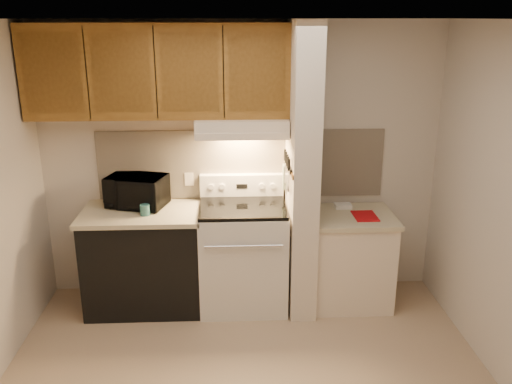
{
  "coord_description": "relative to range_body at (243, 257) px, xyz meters",
  "views": [
    {
      "loc": [
        -0.09,
        -3.29,
        2.51
      ],
      "look_at": [
        0.1,
        0.75,
        1.2
      ],
      "focal_mm": 38.0,
      "sensor_mm": 36.0,
      "label": 1
    }
  ],
  "objects": [
    {
      "name": "cab_gap_b",
      "position": [
        -0.69,
        0.01,
        1.62
      ],
      "size": [
        0.01,
        0.01,
        0.73
      ],
      "primitive_type": "cube",
      "color": "black",
      "rests_on": "upper_cabinets"
    },
    {
      "name": "knife_blade_b",
      "position": [
        0.38,
        -0.13,
        0.75
      ],
      "size": [
        0.01,
        0.04,
        0.18
      ],
      "primitive_type": "cube",
      "color": "silver",
      "rests_on": "knife_strip"
    },
    {
      "name": "range_knob_left_outer",
      "position": [
        -0.28,
        0.24,
        0.59
      ],
      "size": [
        0.05,
        0.02,
        0.05
      ],
      "primitive_type": "cylinder",
      "rotation": [
        1.57,
        0.0,
        0.0
      ],
      "color": "silver",
      "rests_on": "range_backguard"
    },
    {
      "name": "wall_back",
      "position": [
        0.0,
        0.34,
        0.79
      ],
      "size": [
        3.6,
        2.5,
        0.02
      ],
      "primitive_type": "cube",
      "rotation": [
        1.57,
        0.0,
        0.0
      ],
      "color": "beige",
      "rests_on": "floor"
    },
    {
      "name": "backsplash",
      "position": [
        0.0,
        0.33,
        0.78
      ],
      "size": [
        2.6,
        0.02,
        0.63
      ],
      "primitive_type": "cube",
      "color": "beige",
      "rests_on": "wall_back"
    },
    {
      "name": "cooktop",
      "position": [
        0.0,
        0.0,
        0.48
      ],
      "size": [
        0.74,
        0.64,
        0.03
      ],
      "primitive_type": "cube",
      "color": "black",
      "rests_on": "range_body"
    },
    {
      "name": "range_knob_left_inner",
      "position": [
        -0.18,
        0.24,
        0.59
      ],
      "size": [
        0.05,
        0.02,
        0.05
      ],
      "primitive_type": "cylinder",
      "rotation": [
        1.57,
        0.0,
        0.0
      ],
      "color": "silver",
      "rests_on": "range_backguard"
    },
    {
      "name": "range_hood",
      "position": [
        0.0,
        0.12,
        1.17
      ],
      "size": [
        0.78,
        0.44,
        0.15
      ],
      "primitive_type": "cube",
      "color": "#F1E0C9",
      "rests_on": "upper_cabinets"
    },
    {
      "name": "white_box",
      "position": [
        0.92,
        0.17,
        0.41
      ],
      "size": [
        0.15,
        0.11,
        0.04
      ],
      "primitive_type": "cube",
      "rotation": [
        0.0,
        0.0,
        0.05
      ],
      "color": "white",
      "rests_on": "right_countertop"
    },
    {
      "name": "knife_blade_a",
      "position": [
        0.38,
        -0.21,
        0.76
      ],
      "size": [
        0.01,
        0.03,
        0.16
      ],
      "primitive_type": "cube",
      "color": "silver",
      "rests_on": "knife_strip"
    },
    {
      "name": "dishwasher_front",
      "position": [
        -0.88,
        0.01,
        -0.03
      ],
      "size": [
        1.0,
        0.63,
        0.87
      ],
      "primitive_type": "cube",
      "color": "black",
      "rests_on": "floor"
    },
    {
      "name": "outlet",
      "position": [
        -0.48,
        0.32,
        0.64
      ],
      "size": [
        0.08,
        0.01,
        0.12
      ],
      "primitive_type": "cube",
      "color": "#F1E0C9",
      "rests_on": "backsplash"
    },
    {
      "name": "red_folder",
      "position": [
        1.07,
        -0.06,
        0.39
      ],
      "size": [
        0.2,
        0.27,
        0.01
      ],
      "primitive_type": "cube",
      "rotation": [
        0.0,
        0.0,
        0.02
      ],
      "color": "#B80B11",
      "rests_on": "right_countertop"
    },
    {
      "name": "oven_handle",
      "position": [
        0.0,
        -0.35,
        0.26
      ],
      "size": [
        0.65,
        0.02,
        0.02
      ],
      "primitive_type": "cylinder",
      "rotation": [
        0.0,
        1.57,
        0.0
      ],
      "color": "silver",
      "rests_on": "range_body"
    },
    {
      "name": "cab_gap_c",
      "position": [
        -0.14,
        0.01,
        1.62
      ],
      "size": [
        0.01,
        0.01,
        0.73
      ],
      "primitive_type": "cube",
      "color": "black",
      "rests_on": "upper_cabinets"
    },
    {
      "name": "knife_strip",
      "position": [
        0.39,
        -0.06,
        0.86
      ],
      "size": [
        0.02,
        0.42,
        0.04
      ],
      "primitive_type": "cube",
      "color": "black",
      "rests_on": "partition_pillar"
    },
    {
      "name": "cab_door_d",
      "position": [
        0.13,
        0.01,
        1.62
      ],
      "size": [
        0.46,
        0.01,
        0.63
      ],
      "primitive_type": "cube",
      "color": "brown",
      "rests_on": "upper_cabinets"
    },
    {
      "name": "microwave",
      "position": [
        -0.93,
        0.15,
        0.59
      ],
      "size": [
        0.57,
        0.46,
        0.28
      ],
      "primitive_type": "imported",
      "rotation": [
        0.0,
        0.0,
        -0.27
      ],
      "color": "black",
      "rests_on": "left_countertop"
    },
    {
      "name": "spoon_rest",
      "position": [
        -0.96,
        0.21,
        0.46
      ],
      "size": [
        0.22,
        0.13,
        0.01
      ],
      "primitive_type": "cube",
      "rotation": [
        0.0,
        0.0,
        0.35
      ],
      "color": "black",
      "rests_on": "left_countertop"
    },
    {
      "name": "knife_handle_e",
      "position": [
        0.38,
        0.11,
        0.91
      ],
      "size": [
        0.02,
        0.02,
        0.1
      ],
      "primitive_type": "cylinder",
      "color": "black",
      "rests_on": "knife_strip"
    },
    {
      "name": "knife_blade_e",
      "position": [
        0.38,
        0.11,
        0.75
      ],
      "size": [
        0.01,
        0.04,
        0.18
      ],
      "primitive_type": "cube",
      "color": "silver",
      "rests_on": "knife_strip"
    },
    {
      "name": "range_display",
      "position": [
        0.0,
        0.24,
        0.59
      ],
      "size": [
        0.1,
        0.01,
        0.04
      ],
      "primitive_type": "cube",
      "color": "black",
      "rests_on": "range_backguard"
    },
    {
      "name": "knife_handle_d",
      "position": [
        0.38,
        0.03,
        0.91
      ],
      "size": [
        0.02,
        0.02,
        0.1
      ],
      "primitive_type": "cylinder",
      "color": "black",
      "rests_on": "knife_strip"
    },
    {
      "name": "range_knob_right_outer",
      "position": [
        0.28,
        0.24,
        0.59
      ],
      "size": [
        0.05,
        0.02,
        0.05
      ],
      "primitive_type": "cylinder",
      "rotation": [
        1.57,
        0.0,
        0.0
      ],
      "color": "silver",
      "rests_on": "range_backguard"
    },
    {
      "name": "floor",
      "position": [
        0.0,
        -1.16,
        -0.46
      ],
      "size": [
        3.6,
        3.6,
        0.0
      ],
      "primitive_type": "plane",
      "color": "tan",
      "rests_on": "ground"
    },
    {
      "name": "right_cab_base",
      "position": [
        0.97,
        -0.01,
        -0.06
      ],
      "size": [
        0.7,
        0.6,
        0.81
      ],
      "primitive_type": "cube",
      "color": "#F1E0C9",
      "rests_on": "floor"
    },
    {
      "name": "partition_pillar",
      "position": [
        0.51,
        -0.01,
        0.79
      ],
      "size": [
        0.22,
        0.7,
        2.5
      ],
      "primitive_type": "cube",
      "color": "beige",
      "rests_on": "floor"
    },
    {
      "name": "knife_handle_b",
      "position": [
        0.38,
        -0.14,
        0.91
      ],
      "size": [
        0.02,
        0.02,
        0.1
      ],
      "primitive_type": "cylinder",
      "color": "black",
      "rests_on": "knife_strip"
    },
    {
      "name": "left_countertop",
      "position": [
        -0.88,
        0.01,
        0.43
      ],
      "size": [
        1.04,
        0.67,
        0.04
      ],
      "primitive_type": "cube",
      "color": "beige",
      "rests_on": "dishwasher_front"
    },
    {
      "name": "knife_handle_c",
      "position": [
        0.38,
        -0.07,
        0.91
      ],
      "size": [
        0.02,
        0.02,
        0.1
      ],
      "primitive_type": "cylinder",
      "color": "black",
      "rests_on": "knife_strip"
    },
    {
      "name": "knife_handle_a",
      "position": [
        0.38,
        -0.21,
        0.91
      ],
      "size": [
        0.02,
        0.02,
        0.1
      ],
      "primitive_type": "cylinder",
      "color": "black",
      "rests_on": "knife_strip"
    },
    {
      "name": "cab_door_b",
      "position": [
        -0.96,
        0.01,
        1.62
      ],
      "size": [
        0.46,
        0.01,
        0.63
      ],
      "primitive_type": "cube",
      "color": "brown",
      "rests_on": "upper_cabinets"
    },
    {
      "name": "right_countertop",
      "position": [
        0.97,
        -0.01,
        0.37
      ],
      "size": [
        0.74,
        0.64,
        0.04
      ],
      "primitive_type": "cube",
      "color": "beige",
      "rests_on": "right_cab_base"
    },
    {
      "name": "oven_mitt",
      "position": [
        0.38,
        0.17,
        0.7
      ],
      "size": [
        0.03,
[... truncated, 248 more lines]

